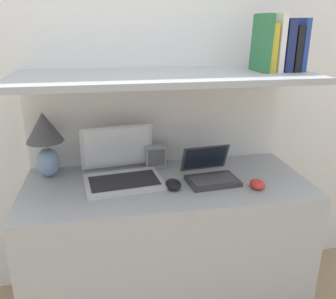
{
  "coord_description": "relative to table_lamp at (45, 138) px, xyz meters",
  "views": [
    {
      "loc": [
        -0.27,
        -1.26,
        1.5
      ],
      "look_at": [
        0.01,
        0.29,
        0.93
      ],
      "focal_mm": 38.0,
      "sensor_mm": 36.0,
      "label": 1
    }
  ],
  "objects": [
    {
      "name": "wall_back",
      "position": [
        0.57,
        0.18,
        0.23
      ],
      "size": [
        6.0,
        0.05,
        2.4
      ],
      "color": "white",
      "rests_on": "ground_plane"
    },
    {
      "name": "desk",
      "position": [
        0.57,
        -0.18,
        -0.59
      ],
      "size": [
        1.38,
        0.58,
        0.76
      ],
      "color": "#999EA3",
      "rests_on": "ground_plane"
    },
    {
      "name": "back_riser",
      "position": [
        0.57,
        0.13,
        -0.34
      ],
      "size": [
        1.38,
        0.04,
        1.25
      ],
      "color": "white",
      "rests_on": "ground_plane"
    },
    {
      "name": "shelf",
      "position": [
        0.57,
        -0.11,
        0.3
      ],
      "size": [
        1.38,
        0.53,
        0.03
      ],
      "color": "#999EA3",
      "rests_on": "back_riser"
    },
    {
      "name": "table_lamp",
      "position": [
        0.0,
        0.0,
        0.0
      ],
      "size": [
        0.18,
        0.18,
        0.33
      ],
      "color": "#7593B2",
      "rests_on": "desk"
    },
    {
      "name": "laptop_large",
      "position": [
        0.36,
        -0.11,
        -0.15
      ],
      "size": [
        0.4,
        0.37,
        0.25
      ],
      "color": "silver",
      "rests_on": "desk"
    },
    {
      "name": "laptop_small",
      "position": [
        0.79,
        -0.19,
        -0.17
      ],
      "size": [
        0.26,
        0.25,
        0.16
      ],
      "color": "#333338",
      "rests_on": "desk"
    },
    {
      "name": "computer_mouse",
      "position": [
        0.59,
        -0.25,
        -0.18
      ],
      "size": [
        0.08,
        0.11,
        0.04
      ],
      "color": "black",
      "rests_on": "desk"
    },
    {
      "name": "second_mouse",
      "position": [
        0.98,
        -0.31,
        -0.18
      ],
      "size": [
        0.07,
        0.09,
        0.04
      ],
      "color": "red",
      "rests_on": "desk"
    },
    {
      "name": "router_box",
      "position": [
        0.55,
        0.02,
        -0.14
      ],
      "size": [
        0.11,
        0.06,
        0.13
      ],
      "color": "gray",
      "rests_on": "desk"
    },
    {
      "name": "book_blue",
      "position": [
        1.22,
        -0.11,
        0.43
      ],
      "size": [
        0.02,
        0.15,
        0.24
      ],
      "color": "#284293",
      "rests_on": "shelf"
    },
    {
      "name": "book_black",
      "position": [
        1.18,
        -0.11,
        0.41
      ],
      "size": [
        0.03,
        0.17,
        0.21
      ],
      "color": "black",
      "rests_on": "shelf"
    },
    {
      "name": "book_navy",
      "position": [
        1.14,
        -0.11,
        0.43
      ],
      "size": [
        0.04,
        0.16,
        0.24
      ],
      "color": "navy",
      "rests_on": "shelf"
    },
    {
      "name": "book_white",
      "position": [
        1.1,
        -0.11,
        0.44
      ],
      "size": [
        0.02,
        0.16,
        0.26
      ],
      "color": "silver",
      "rests_on": "shelf"
    },
    {
      "name": "book_yellow",
      "position": [
        1.07,
        -0.11,
        0.42
      ],
      "size": [
        0.03,
        0.14,
        0.22
      ],
      "color": "gold",
      "rests_on": "shelf"
    },
    {
      "name": "book_green",
      "position": [
        1.03,
        -0.11,
        0.44
      ],
      "size": [
        0.04,
        0.17,
        0.26
      ],
      "color": "#2D7042",
      "rests_on": "shelf"
    }
  ]
}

